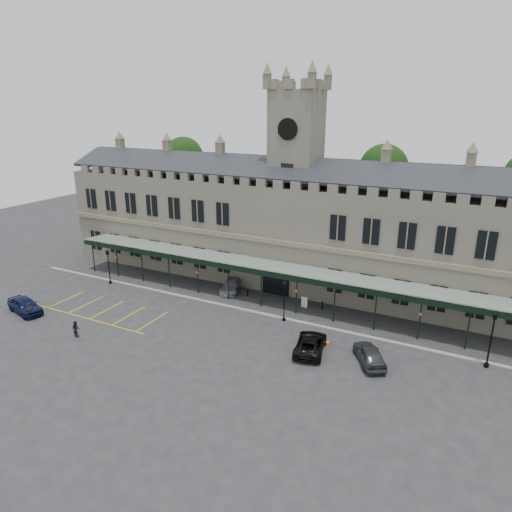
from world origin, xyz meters
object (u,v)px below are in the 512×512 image
at_px(person_a, 30,311).
at_px(station_building, 294,229).
at_px(car_right_a, 369,354).
at_px(person_b, 76,329).
at_px(sign_board, 304,302).
at_px(traffic_cone, 327,343).
at_px(lamp_post_left, 108,263).
at_px(clock_tower, 296,173).
at_px(lamp_post_mid, 284,297).
at_px(lamp_post_right, 492,334).
at_px(car_taxi, 231,285).
at_px(car_left_a, 25,305).
at_px(car_van, 310,344).

bearing_deg(person_a, station_building, 11.59).
xyz_separation_m(car_right_a, person_b, (-25.30, -7.70, -0.01)).
height_order(sign_board, person_b, person_b).
bearing_deg(traffic_cone, lamp_post_left, 174.57).
height_order(clock_tower, lamp_post_mid, clock_tower).
height_order(station_building, person_b, station_building).
distance_m(lamp_post_right, person_b, 35.96).
xyz_separation_m(clock_tower, person_b, (-12.30, -22.54, -12.34)).
distance_m(lamp_post_mid, traffic_cone, 6.63).
bearing_deg(clock_tower, sign_board, -58.89).
height_order(car_taxi, car_right_a, car_right_a).
relative_size(clock_tower, car_left_a, 5.10).
height_order(lamp_post_left, lamp_post_right, lamp_post_right).
bearing_deg(clock_tower, car_left_a, -134.68).
relative_size(lamp_post_right, sign_board, 4.37).
relative_size(lamp_post_mid, person_b, 2.77).
bearing_deg(lamp_post_left, car_right_a, -6.58).
height_order(car_right_a, person_a, person_a).
height_order(lamp_post_left, sign_board, lamp_post_left).
distance_m(person_a, person_b, 6.92).
bearing_deg(lamp_post_right, person_b, -161.47).
relative_size(clock_tower, lamp_post_right, 4.86).
relative_size(car_left_a, car_right_a, 1.06).
xyz_separation_m(car_taxi, car_van, (12.96, -8.79, 0.04)).
xyz_separation_m(car_van, person_b, (-20.26, -7.30, 0.06)).
height_order(traffic_cone, car_left_a, car_left_a).
bearing_deg(car_taxi, sign_board, -18.71).
height_order(lamp_post_left, person_b, lamp_post_left).
bearing_deg(station_building, person_a, -131.13).
height_order(lamp_post_left, person_a, lamp_post_left).
distance_m(traffic_cone, sign_board, 8.42).
relative_size(car_taxi, car_van, 0.90).
relative_size(lamp_post_left, person_b, 2.81).
xyz_separation_m(sign_board, person_a, (-23.39, -15.14, 0.29)).
height_order(clock_tower, traffic_cone, clock_tower).
bearing_deg(clock_tower, traffic_cone, -56.74).
relative_size(lamp_post_mid, car_van, 0.83).
xyz_separation_m(clock_tower, lamp_post_right, (21.73, -11.13, -10.09)).
relative_size(sign_board, car_taxi, 0.25).
bearing_deg(car_left_a, car_right_a, -65.75).
relative_size(clock_tower, car_right_a, 5.39).
xyz_separation_m(clock_tower, lamp_post_mid, (3.55, -10.86, -10.57)).
height_order(lamp_post_left, car_van, lamp_post_left).
relative_size(station_building, traffic_cone, 94.06).
bearing_deg(lamp_post_left, person_a, -90.54).
xyz_separation_m(sign_board, car_left_a, (-25.19, -14.30, 0.26)).
height_order(lamp_post_left, traffic_cone, lamp_post_left).
height_order(car_left_a, car_right_a, car_left_a).
distance_m(station_building, lamp_post_mid, 12.00).
distance_m(lamp_post_right, car_left_a, 43.97).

